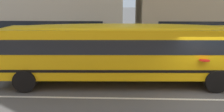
% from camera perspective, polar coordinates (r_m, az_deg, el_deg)
% --- Properties ---
extents(ground_plane, '(400.00, 400.00, 0.00)m').
position_cam_1_polar(ground_plane, '(10.73, 22.60, -9.69)').
color(ground_plane, '#54514F').
extents(sidewalk_far, '(120.00, 3.00, 0.01)m').
position_cam_1_polar(sidewalk_far, '(18.36, 13.80, 0.05)').
color(sidewalk_far, gray).
rests_on(sidewalk_far, ground_plane).
extents(lane_centreline, '(110.00, 0.16, 0.01)m').
position_cam_1_polar(lane_centreline, '(10.73, 22.60, -9.68)').
color(lane_centreline, silver).
rests_on(lane_centreline, ground_plane).
extents(school_bus, '(13.18, 3.14, 2.93)m').
position_cam_1_polar(school_bus, '(11.47, 3.12, 1.79)').
color(school_bus, yellow).
rests_on(school_bus, ground_plane).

